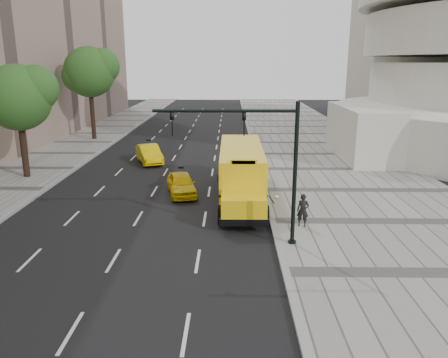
{
  "coord_description": "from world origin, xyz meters",
  "views": [
    {
      "loc": [
        3.83,
        -26.52,
        7.95
      ],
      "look_at": [
        3.5,
        -4.0,
        1.9
      ],
      "focal_mm": 35.0,
      "sensor_mm": 36.0,
      "label": 1
    }
  ],
  "objects_px": {
    "pedestrian": "(303,210)",
    "tree_c": "(90,72)",
    "taxi_near": "(181,184)",
    "taxi_far": "(149,154)",
    "traffic_signal": "(262,156)",
    "tree_b": "(19,97)",
    "school_bus": "(241,168)"
  },
  "relations": [
    {
      "from": "tree_c",
      "to": "school_bus",
      "type": "bearing_deg",
      "value": -52.77
    },
    {
      "from": "tree_b",
      "to": "tree_c",
      "type": "relative_size",
      "value": 0.83
    },
    {
      "from": "taxi_far",
      "to": "pedestrian",
      "type": "bearing_deg",
      "value": -76.11
    },
    {
      "from": "school_bus",
      "to": "taxi_far",
      "type": "relative_size",
      "value": 2.64
    },
    {
      "from": "school_bus",
      "to": "tree_b",
      "type": "bearing_deg",
      "value": 165.38
    },
    {
      "from": "pedestrian",
      "to": "tree_c",
      "type": "bearing_deg",
      "value": 139.48
    },
    {
      "from": "school_bus",
      "to": "taxi_far",
      "type": "bearing_deg",
      "value": 128.88
    },
    {
      "from": "taxi_near",
      "to": "tree_c",
      "type": "bearing_deg",
      "value": 107.34
    },
    {
      "from": "tree_c",
      "to": "taxi_far",
      "type": "bearing_deg",
      "value": -54.22
    },
    {
      "from": "school_bus",
      "to": "tree_c",
      "type": "bearing_deg",
      "value": 127.23
    },
    {
      "from": "taxi_near",
      "to": "pedestrian",
      "type": "distance_m",
      "value": 8.72
    },
    {
      "from": "school_bus",
      "to": "pedestrian",
      "type": "bearing_deg",
      "value": -62.34
    },
    {
      "from": "tree_b",
      "to": "traffic_signal",
      "type": "bearing_deg",
      "value": -36.29
    },
    {
      "from": "tree_b",
      "to": "tree_c",
      "type": "bearing_deg",
      "value": 89.96
    },
    {
      "from": "taxi_far",
      "to": "tree_b",
      "type": "bearing_deg",
      "value": -167.29
    },
    {
      "from": "school_bus",
      "to": "traffic_signal",
      "type": "height_order",
      "value": "traffic_signal"
    },
    {
      "from": "tree_c",
      "to": "school_bus",
      "type": "relative_size",
      "value": 0.82
    },
    {
      "from": "taxi_far",
      "to": "pedestrian",
      "type": "height_order",
      "value": "pedestrian"
    },
    {
      "from": "pedestrian",
      "to": "traffic_signal",
      "type": "xyz_separation_m",
      "value": [
        -2.19,
        -2.07,
        3.13
      ]
    },
    {
      "from": "tree_c",
      "to": "traffic_signal",
      "type": "height_order",
      "value": "tree_c"
    },
    {
      "from": "tree_b",
      "to": "taxi_far",
      "type": "relative_size",
      "value": 1.79
    },
    {
      "from": "tree_b",
      "to": "school_bus",
      "type": "xyz_separation_m",
      "value": [
        14.92,
        -3.89,
        -3.91
      ]
    },
    {
      "from": "tree_b",
      "to": "pedestrian",
      "type": "bearing_deg",
      "value": -27.81
    },
    {
      "from": "pedestrian",
      "to": "taxi_near",
      "type": "bearing_deg",
      "value": 153.08
    },
    {
      "from": "school_bus",
      "to": "traffic_signal",
      "type": "xyz_separation_m",
      "value": [
        0.69,
        -7.57,
        2.33
      ]
    },
    {
      "from": "tree_c",
      "to": "school_bus",
      "type": "distance_m",
      "value": 25.18
    },
    {
      "from": "school_bus",
      "to": "traffic_signal",
      "type": "relative_size",
      "value": 1.81
    },
    {
      "from": "tree_b",
      "to": "tree_c",
      "type": "distance_m",
      "value": 15.78
    },
    {
      "from": "school_bus",
      "to": "taxi_near",
      "type": "xyz_separation_m",
      "value": [
        -3.69,
        0.23,
        -1.1
      ]
    },
    {
      "from": "tree_b",
      "to": "pedestrian",
      "type": "height_order",
      "value": "tree_b"
    },
    {
      "from": "tree_c",
      "to": "taxi_far",
      "type": "relative_size",
      "value": 2.17
    },
    {
      "from": "taxi_far",
      "to": "traffic_signal",
      "type": "relative_size",
      "value": 0.68
    }
  ]
}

